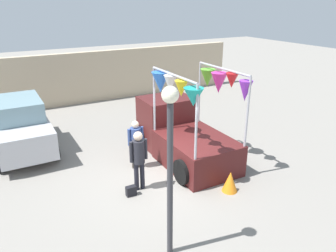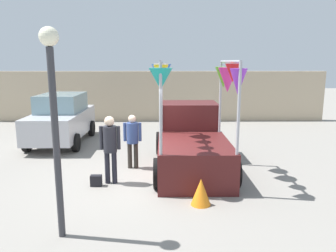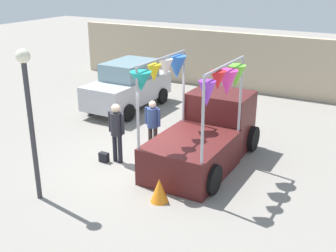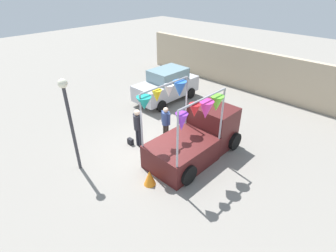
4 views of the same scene
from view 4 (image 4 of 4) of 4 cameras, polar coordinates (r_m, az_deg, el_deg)
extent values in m
plane|color=gray|center=(11.35, -2.88, -5.26)|extent=(60.00, 60.00, 0.00)
cube|color=#4C1919|center=(10.34, 2.95, -5.85)|extent=(1.90, 2.60, 1.00)
cube|color=#4C1919|center=(11.47, 9.67, 0.04)|extent=(1.80, 1.40, 1.80)
cube|color=#8CB2C6|center=(11.26, 9.86, 2.03)|extent=(1.76, 1.37, 0.60)
cylinder|color=black|center=(12.45, 6.88, 0.08)|extent=(0.22, 0.76, 0.76)
cylinder|color=black|center=(11.59, 14.26, -3.21)|extent=(0.22, 0.76, 0.76)
cylinder|color=black|center=(10.55, -3.50, -5.85)|extent=(0.22, 0.76, 0.76)
cylinder|color=black|center=(9.51, 4.41, -10.55)|extent=(0.22, 0.76, 0.76)
cylinder|color=#A5A5AD|center=(10.85, 4.03, 5.42)|extent=(0.07, 0.07, 2.09)
cylinder|color=#A5A5AD|center=(9.94, 11.64, 2.40)|extent=(0.07, 0.07, 2.09)
cylinder|color=#A5A5AD|center=(9.32, -5.83, 0.93)|extent=(0.07, 0.07, 2.09)
cylinder|color=#A5A5AD|center=(8.23, 2.08, -3.19)|extent=(0.07, 0.07, 2.09)
cylinder|color=#A5A5AD|center=(9.62, -0.57, 8.93)|extent=(0.07, 2.44, 0.07)
cylinder|color=#A5A5AD|center=(8.57, 7.76, 5.92)|extent=(0.07, 2.44, 0.07)
cone|color=teal|center=(9.11, -5.23, 4.97)|extent=(0.69, 0.69, 0.48)
cone|color=purple|center=(8.03, 2.98, 0.88)|extent=(0.43, 0.43, 0.59)
cone|color=yellow|center=(9.45, -2.45, 6.56)|extent=(0.46, 0.46, 0.45)
cone|color=red|center=(8.37, 5.79, 3.38)|extent=(0.39, 0.39, 0.45)
cone|color=white|center=(9.84, 0.15, 7.63)|extent=(0.40, 0.40, 0.48)
cone|color=#D83399|center=(8.90, 8.22, 3.47)|extent=(0.73, 0.73, 0.64)
cone|color=blue|center=(10.28, 2.54, 8.06)|extent=(0.74, 0.74, 0.63)
cone|color=#66CC33|center=(9.33, 10.51, 4.87)|extent=(0.66, 0.66, 0.57)
cube|color=#B7B7BC|center=(15.59, -0.38, 8.27)|extent=(1.70, 4.00, 0.90)
cube|color=#72939E|center=(15.41, 0.01, 11.11)|extent=(1.50, 2.10, 0.66)
cylinder|color=black|center=(17.14, 0.55, 8.72)|extent=(0.18, 0.64, 0.64)
cylinder|color=black|center=(16.09, 4.96, 7.14)|extent=(0.18, 0.64, 0.64)
cylinder|color=black|center=(15.56, -5.87, 6.27)|extent=(0.18, 0.64, 0.64)
cylinder|color=black|center=(14.41, -1.47, 4.40)|extent=(0.18, 0.64, 0.64)
cylinder|color=black|center=(11.54, -6.68, -2.31)|extent=(0.13, 0.13, 0.84)
cylinder|color=black|center=(11.42, -6.11, -2.65)|extent=(0.13, 0.13, 0.84)
cylinder|color=#26262D|center=(11.09, -6.61, 0.80)|extent=(0.34, 0.34, 0.66)
sphere|color=beige|center=(10.88, -6.75, 2.90)|extent=(0.25, 0.25, 0.25)
cylinder|color=#26262D|center=(11.23, -7.34, 1.33)|extent=(0.09, 0.09, 0.60)
cylinder|color=#26262D|center=(10.93, -5.88, 0.56)|extent=(0.09, 0.09, 0.60)
cylinder|color=#2D2823|center=(11.96, -0.78, -1.04)|extent=(0.13, 0.13, 0.76)
cylinder|color=#2D2823|center=(11.85, -0.17, -1.36)|extent=(0.13, 0.13, 0.76)
cylinder|color=#33477F|center=(11.57, -0.49, 1.68)|extent=(0.34, 0.34, 0.60)
sphere|color=beige|center=(11.38, -0.50, 3.51)|extent=(0.23, 0.23, 0.23)
cylinder|color=#33477F|center=(11.69, -1.26, 2.17)|extent=(0.09, 0.09, 0.54)
cylinder|color=#33477F|center=(11.42, 0.29, 1.45)|extent=(0.09, 0.09, 0.54)
cube|color=black|center=(11.76, -8.16, -3.35)|extent=(0.28, 0.16, 0.28)
cylinder|color=#333338|center=(10.05, -20.03, -1.08)|extent=(0.12, 0.12, 3.33)
sphere|color=#F2EDCC|center=(9.30, -21.98, 8.60)|extent=(0.32, 0.32, 0.32)
cube|color=tan|center=(17.40, 19.26, 10.82)|extent=(18.00, 0.36, 2.60)
cone|color=orange|center=(9.52, -4.02, -11.14)|extent=(0.59, 0.59, 0.60)
camera|label=1|loc=(11.04, -54.00, 10.23)|focal=35.00mm
camera|label=2|loc=(7.45, -54.42, -11.99)|focal=35.00mm
camera|label=3|loc=(3.40, -102.63, -33.29)|focal=45.00mm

